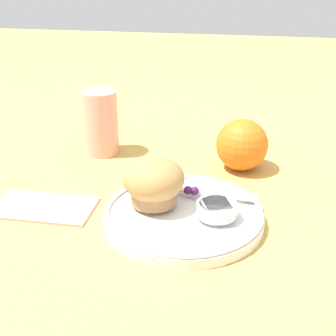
% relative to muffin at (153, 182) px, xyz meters
% --- Properties ---
extents(ground_plane, '(3.00, 3.00, 0.00)m').
position_rel_muffin_xyz_m(ground_plane, '(0.04, 0.00, -0.05)').
color(ground_plane, tan).
extents(plate, '(0.21, 0.21, 0.02)m').
position_rel_muffin_xyz_m(plate, '(0.04, -0.01, -0.04)').
color(plate, white).
rests_on(plate, ground_plane).
extents(muffin, '(0.08, 0.08, 0.06)m').
position_rel_muffin_xyz_m(muffin, '(0.00, 0.00, 0.00)').
color(muffin, '#9E7047').
rests_on(muffin, plate).
extents(cream_ramekin, '(0.05, 0.05, 0.02)m').
position_rel_muffin_xyz_m(cream_ramekin, '(0.09, -0.02, -0.02)').
color(cream_ramekin, silver).
rests_on(cream_ramekin, plate).
extents(berry_pair, '(0.02, 0.01, 0.01)m').
position_rel_muffin_xyz_m(berry_pair, '(0.05, 0.03, -0.02)').
color(berry_pair, '#4C194C').
rests_on(berry_pair, plate).
extents(butter_knife, '(0.17, 0.03, 0.00)m').
position_rel_muffin_xyz_m(butter_knife, '(0.06, 0.04, -0.03)').
color(butter_knife, silver).
rests_on(butter_knife, plate).
extents(orange_fruit, '(0.09, 0.09, 0.09)m').
position_rel_muffin_xyz_m(orange_fruit, '(0.11, 0.17, -0.01)').
color(orange_fruit, orange).
rests_on(orange_fruit, ground_plane).
extents(juice_glass, '(0.06, 0.06, 0.11)m').
position_rel_muffin_xyz_m(juice_glass, '(-0.14, 0.20, 0.01)').
color(juice_glass, '#E5998C').
rests_on(juice_glass, ground_plane).
extents(folded_napkin, '(0.14, 0.08, 0.01)m').
position_rel_muffin_xyz_m(folded_napkin, '(-0.16, -0.01, -0.05)').
color(folded_napkin, '#D19E93').
rests_on(folded_napkin, ground_plane).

